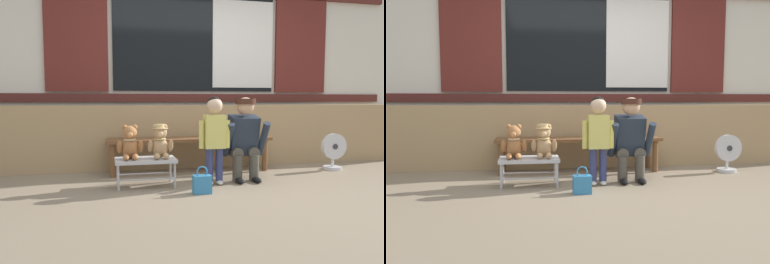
# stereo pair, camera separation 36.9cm
# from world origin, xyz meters

# --- Properties ---
(ground_plane) EXTENTS (60.00, 60.00, 0.00)m
(ground_plane) POSITION_xyz_m (0.00, 0.00, 0.00)
(ground_plane) COLOR #84725B
(brick_low_wall) EXTENTS (6.61, 0.25, 0.85)m
(brick_low_wall) POSITION_xyz_m (0.00, 1.43, 0.42)
(brick_low_wall) COLOR tan
(brick_low_wall) RESTS_ON ground
(shop_facade) EXTENTS (6.74, 0.26, 3.75)m
(shop_facade) POSITION_xyz_m (0.00, 1.94, 1.87)
(shop_facade) COLOR silver
(shop_facade) RESTS_ON ground
(wooden_bench_long) EXTENTS (2.10, 0.40, 0.44)m
(wooden_bench_long) POSITION_xyz_m (-0.26, 1.06, 0.37)
(wooden_bench_long) COLOR brown
(wooden_bench_long) RESTS_ON ground
(small_display_bench) EXTENTS (0.64, 0.36, 0.30)m
(small_display_bench) POSITION_xyz_m (-0.89, 0.39, 0.27)
(small_display_bench) COLOR #BCBCC1
(small_display_bench) RESTS_ON ground
(teddy_bear_plain) EXTENTS (0.28, 0.26, 0.36)m
(teddy_bear_plain) POSITION_xyz_m (-1.05, 0.39, 0.46)
(teddy_bear_plain) COLOR #A86B3D
(teddy_bear_plain) RESTS_ON small_display_bench
(teddy_bear_with_hat) EXTENTS (0.28, 0.27, 0.36)m
(teddy_bear_with_hat) POSITION_xyz_m (-0.73, 0.39, 0.47)
(teddy_bear_with_hat) COLOR tan
(teddy_bear_with_hat) RESTS_ON small_display_bench
(child_standing) EXTENTS (0.35, 0.18, 0.96)m
(child_standing) POSITION_xyz_m (-0.16, 0.30, 0.59)
(child_standing) COLOR navy
(child_standing) RESTS_ON ground
(adult_crouching) EXTENTS (0.50, 0.49, 0.95)m
(adult_crouching) POSITION_xyz_m (0.25, 0.45, 0.48)
(adult_crouching) COLOR #4C473D
(adult_crouching) RESTS_ON ground
(handbag_on_ground) EXTENTS (0.18, 0.11, 0.27)m
(handbag_on_ground) POSITION_xyz_m (-0.38, -0.04, 0.10)
(handbag_on_ground) COLOR teal
(handbag_on_ground) RESTS_ON ground
(floor_fan) EXTENTS (0.34, 0.24, 0.48)m
(floor_fan) POSITION_xyz_m (1.62, 0.78, 0.24)
(floor_fan) COLOR silver
(floor_fan) RESTS_ON ground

